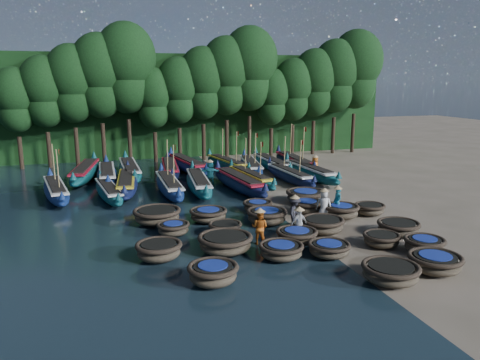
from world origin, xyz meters
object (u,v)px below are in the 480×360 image
object	(u,v)px
coracle_12	(297,236)
long_boat_12	(170,169)
long_boat_6	(251,178)
long_boat_9	(85,172)
coracle_18	(341,211)
long_boat_0	(56,190)
coracle_13	(322,225)
coracle_14	(398,227)
long_boat_10	(107,175)
fisherman_1	(337,201)
long_boat_2	(127,183)
coracle_15	(173,228)
coracle_4	(435,262)
coracle_24	(305,196)
long_boat_16	(271,164)
coracle_16	(225,228)
coracle_7	(329,249)
coracle_23	(307,206)
long_boat_17	(294,162)
coracle_21	(208,215)
fisherman_6	(315,167)
coracle_6	(281,250)
long_boat_7	(290,175)
coracle_20	(157,215)
fisherman_3	(295,212)
fisherman_4	(299,222)
coracle_3	(391,272)
long_boat_14	(228,164)
long_boat_3	(169,185)
fisherman_2	(260,226)
fisherman_5	(210,172)
fisherman_0	(324,204)
coracle_10	(159,250)
coracle_5	(213,273)
coracle_9	(424,244)
coracle_22	(258,206)
long_boat_15	(251,166)
coracle_11	(225,243)
long_boat_5	(239,182)
long_boat_4	(199,183)
long_boat_1	(109,191)
coracle_8	(382,239)

from	to	relation	value
coracle_12	long_boat_12	world-z (taller)	long_boat_12
long_boat_6	long_boat_9	world-z (taller)	long_boat_6
coracle_18	long_boat_0	distance (m)	18.22
coracle_13	coracle_14	distance (m)	3.74
long_boat_10	fisherman_1	world-z (taller)	fisherman_1
long_boat_2	coracle_15	bearing A→B (deg)	-75.80
coracle_4	coracle_24	xyz separation A→B (m)	(-0.43, 11.33, 0.04)
long_boat_16	fisherman_1	distance (m)	14.20
coracle_16	long_boat_16	world-z (taller)	long_boat_16
coracle_7	fisherman_1	xyz separation A→B (m)	(3.23, 5.23, 0.59)
coracle_23	long_boat_17	xyz separation A→B (m)	(4.81, 12.76, 0.15)
coracle_21	coracle_18	bearing A→B (deg)	-12.78
coracle_24	fisherman_6	distance (m)	7.65
coracle_6	long_boat_7	world-z (taller)	long_boat_7
coracle_23	long_boat_2	distance (m)	12.89
coracle_15	coracle_20	size ratio (longest dim) A/B	0.60
coracle_16	fisherman_6	world-z (taller)	fisherman_6
long_boat_10	fisherman_3	distance (m)	17.03
long_boat_12	fisherman_4	world-z (taller)	fisherman_4
coracle_3	long_boat_14	distance (m)	23.45
long_boat_3	coracle_15	bearing A→B (deg)	-97.29
coracle_16	coracle_6	bearing A→B (deg)	-67.55
coracle_3	long_boat_16	xyz separation A→B (m)	(3.69, 22.45, 0.15)
coracle_12	coracle_18	distance (m)	5.01
coracle_20	long_boat_14	size ratio (longest dim) A/B	0.35
fisherman_2	fisherman_4	world-z (taller)	fisherman_2
fisherman_5	long_boat_12	bearing A→B (deg)	-54.89
fisherman_0	coracle_14	bearing A→B (deg)	152.73
coracle_4	long_boat_17	bearing A→B (deg)	81.02
coracle_7	long_boat_12	xyz separation A→B (m)	(-3.97, 19.51, 0.20)
coracle_10	long_boat_0	xyz separation A→B (m)	(-5.01, 12.66, 0.09)
coracle_5	fisherman_1	xyz separation A→B (m)	(8.77, 6.48, 0.51)
coracle_9	fisherman_2	xyz separation A→B (m)	(-6.63, 3.29, 0.46)
coracle_7	fisherman_6	xyz separation A→B (m)	(6.71, 15.14, 0.57)
coracle_3	coracle_22	distance (m)	10.68
long_boat_6	long_boat_15	bearing A→B (deg)	65.01
coracle_9	coracle_18	size ratio (longest dim) A/B	0.94
long_boat_2	long_boat_14	xyz separation A→B (m)	(8.74, 5.31, -0.03)
coracle_11	long_boat_5	size ratio (longest dim) A/B	0.32
long_boat_3	long_boat_5	world-z (taller)	long_boat_3
coracle_7	long_boat_4	xyz separation A→B (m)	(-2.87, 13.69, 0.20)
long_boat_1	fisherman_3	xyz separation A→B (m)	(9.04, -9.25, 0.40)
coracle_10	coracle_18	distance (m)	10.95
coracle_8	coracle_10	distance (m)	10.20
long_boat_0	long_boat_14	distance (m)	14.51
long_boat_5	long_boat_10	bearing A→B (deg)	141.75
long_boat_7	fisherman_6	bearing A→B (deg)	11.60
long_boat_7	long_boat_16	xyz separation A→B (m)	(0.36, 4.84, 0.03)
long_boat_10	long_boat_16	world-z (taller)	long_boat_10
long_boat_7	coracle_20	bearing A→B (deg)	-148.44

